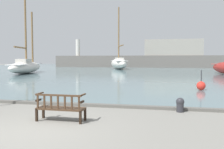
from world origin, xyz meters
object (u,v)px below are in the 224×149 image
(sailboat_far_port, at_px, (26,66))
(mooring_bollard, at_px, (180,104))
(channel_buoy, at_px, (201,86))
(park_bench, at_px, (60,107))
(sailboat_mid_port, at_px, (119,63))

(sailboat_far_port, bearing_deg, mooring_bollard, -47.22)
(sailboat_far_port, distance_m, channel_buoy, 25.42)
(park_bench, xyz_separation_m, sailboat_far_port, (-15.43, 23.24, 0.60))
(park_bench, xyz_separation_m, mooring_bollard, (3.94, 2.31, -0.17))
(sailboat_far_port, bearing_deg, sailboat_mid_port, 60.03)
(park_bench, xyz_separation_m, channel_buoy, (5.57, 8.93, -0.10))
(park_bench, distance_m, mooring_bollard, 4.57)
(park_bench, relative_size, channel_buoy, 1.28)
(mooring_bollard, xyz_separation_m, channel_buoy, (1.62, 6.62, 0.06))
(park_bench, distance_m, sailboat_mid_port, 40.61)
(sailboat_mid_port, xyz_separation_m, channel_buoy, (11.21, -31.28, -0.85))
(sailboat_mid_port, xyz_separation_m, mooring_bollard, (9.59, -37.90, -0.92))
(sailboat_far_port, bearing_deg, channel_buoy, -34.29)
(park_bench, relative_size, sailboat_mid_port, 0.13)
(mooring_bollard, bearing_deg, sailboat_mid_port, 104.19)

